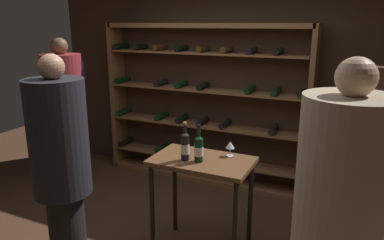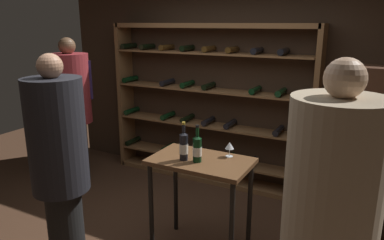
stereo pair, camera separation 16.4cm
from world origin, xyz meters
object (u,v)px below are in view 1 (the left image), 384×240
Objects in this scene: person_guest_blue_shirt at (61,165)px; wine_bottle_black_capsule at (185,146)px; tasting_table at (202,174)px; person_guest_plum_blouse at (65,106)px; person_bystander_red_print at (340,216)px; wine_rack at (202,105)px; wine_bottle_amber_reserve at (199,148)px; wine_glass_stemmed_left at (230,146)px; display_cabinet at (361,154)px.

wine_bottle_black_capsule is (0.69, 0.78, 0.01)m from person_guest_blue_shirt.
tasting_table is 2.37m from person_guest_plum_blouse.
wine_rack is at bearing -130.76° from person_bystander_red_print.
wine_rack reaches higher than tasting_table.
person_bystander_red_print reaches higher than wine_bottle_amber_reserve.
tasting_table is 2.81× the size of wine_bottle_amber_reserve.
person_bystander_red_print is 14.14× the size of wine_glass_stemmed_left.
wine_rack is 1.81m from person_guest_plum_blouse.
person_guest_blue_shirt is (-2.02, -0.06, -0.02)m from person_bystander_red_print.
person_bystander_red_print is 1.42m from wine_bottle_amber_reserve.
person_guest_blue_shirt is 1.47m from wine_glass_stemmed_left.
display_cabinet is at bearing -172.55° from person_bystander_red_print.
person_guest_blue_shirt is at bearing -134.33° from wine_glass_stemmed_left.
wine_bottle_black_capsule is at bearing 103.42° from person_guest_plum_blouse.
tasting_table is 1.22m from person_guest_blue_shirt.
wine_bottle_black_capsule is at bearing -140.83° from wine_glass_stemmed_left.
wine_rack is at bearing -13.27° from person_guest_blue_shirt.
person_guest_blue_shirt is at bearing 76.06° from person_guest_plum_blouse.
wine_rack is 2.99× the size of tasting_table.
person_guest_plum_blouse reaches higher than wine_bottle_amber_reserve.
display_cabinet is at bearing 36.22° from wine_bottle_black_capsule.
person_guest_plum_blouse is 2.37m from wine_bottle_amber_reserve.
wine_bottle_black_capsule is 1.05× the size of wine_bottle_amber_reserve.
person_guest_plum_blouse is at bearing 163.32° from tasting_table.
wine_bottle_amber_reserve is at bearing -93.73° from tasting_table.
person_guest_blue_shirt is at bearing -139.31° from display_cabinet.
wine_rack reaches higher than wine_glass_stemmed_left.
person_bystander_red_print is 2.02m from person_guest_blue_shirt.
wine_bottle_black_capsule reaches higher than tasting_table.
person_guest_plum_blouse is at bearing 160.32° from wine_bottle_black_capsule.
person_guest_plum_blouse is 1.12× the size of display_cabinet.
wine_rack is at bearing 122.69° from wine_glass_stemmed_left.
display_cabinet reaches higher than wine_bottle_amber_reserve.
display_cabinet is 1.79m from wine_bottle_black_capsule.
wine_bottle_amber_reserve is (0.82, 0.80, 0.00)m from person_guest_blue_shirt.
display_cabinet is at bearing -16.68° from wine_rack.
display_cabinet is at bearing 38.07° from wine_bottle_amber_reserve.
wine_rack is at bearing 112.71° from wine_bottle_amber_reserve.
tasting_table is 0.37m from wine_glass_stemmed_left.
wine_bottle_black_capsule is at bearing -71.41° from wine_rack.
wine_bottle_black_capsule is (2.13, -0.76, 0.00)m from person_guest_plum_blouse.
wine_bottle_amber_reserve reaches higher than tasting_table.
wine_bottle_black_capsule is at bearing -146.44° from tasting_table.
wine_rack is at bearing 163.32° from display_cabinet.
wine_glass_stemmed_left is at bearing -124.04° from person_bystander_red_print.
person_bystander_red_print reaches higher than person_guest_blue_shirt.
person_guest_plum_blouse is 5.54× the size of wine_bottle_black_capsule.
wine_glass_stemmed_left reaches higher than tasting_table.
person_guest_plum_blouse is at bearing 161.89° from wine_bottle_amber_reserve.
person_guest_plum_blouse is 2.11m from person_guest_blue_shirt.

